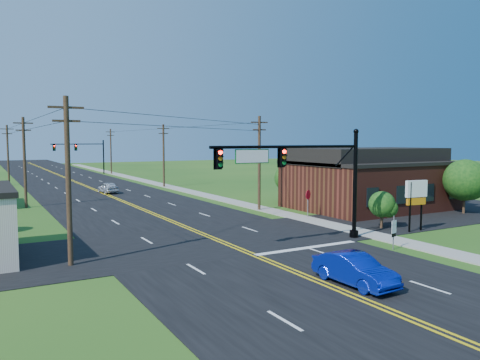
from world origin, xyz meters
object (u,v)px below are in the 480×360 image
route_sign (394,230)px  blue_car (355,270)px  stop_sign (308,198)px  signal_mast_far (81,151)px  signal_mast_main (303,171)px

route_sign → blue_car: bearing=-163.1°
route_sign → stop_sign: size_ratio=0.87×
signal_mast_far → route_sign: size_ratio=5.20×
signal_mast_main → signal_mast_far: same height
stop_sign → route_sign: bearing=-127.9°
signal_mast_far → signal_mast_main: bearing=-90.1°
blue_car → stop_sign: (9.91, 16.28, 1.04)m
signal_mast_main → blue_car: signal_mast_main is taller
blue_car → route_sign: (7.07, 4.12, 0.51)m
blue_car → route_sign: route_sign is taller
signal_mast_far → blue_car: 80.16m
signal_mast_main → stop_sign: bearing=50.2°
blue_car → signal_mast_far: bearing=85.9°
signal_mast_far → blue_car: signal_mast_far is taller
signal_mast_main → stop_sign: (6.88, 8.27, -2.99)m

